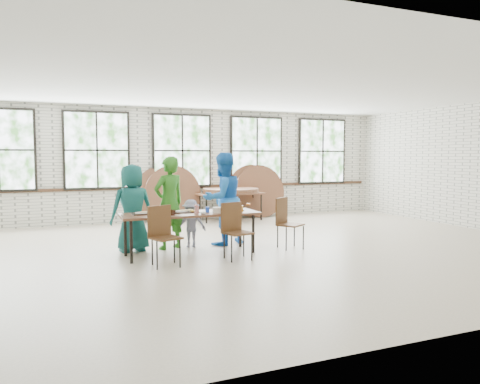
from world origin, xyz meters
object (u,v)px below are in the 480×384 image
Objects in this scene: dining_table at (190,216)px; storage_table at (231,195)px; chair_near_right at (234,226)px; chair_near_left at (162,230)px.

dining_table is 4.42m from storage_table.
chair_near_right reaches higher than storage_table.
dining_table is 0.86m from chair_near_right.
chair_near_left is at bearing 167.21° from chair_near_right.
chair_near_left is 1.24m from chair_near_right.
chair_near_right is (0.59, -0.61, -0.13)m from dining_table.
dining_table is 1.34× the size of storage_table.
storage_table is (2.26, 3.80, -0.00)m from dining_table.
chair_near_left is 0.52× the size of storage_table.
dining_table is 0.90m from chair_near_left.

